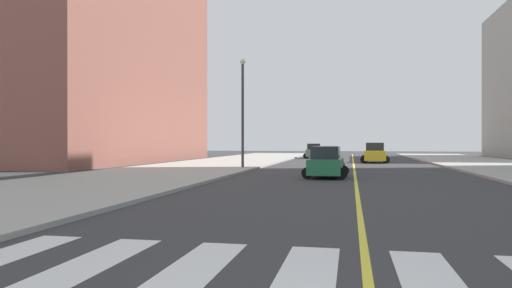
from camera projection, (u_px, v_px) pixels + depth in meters
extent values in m
cube|color=#9E9B93|center=(122.00, 179.00, 24.95)|extent=(10.00, 120.00, 0.15)
cube|color=silver|center=(88.00, 265.00, 7.74)|extent=(0.90, 4.00, 0.01)
cube|color=silver|center=(192.00, 270.00, 7.38)|extent=(0.90, 4.00, 0.01)
cube|color=silver|center=(306.00, 277.00, 7.02)|extent=(0.90, 4.00, 0.01)
cube|color=silver|center=(433.00, 284.00, 6.66)|extent=(0.90, 4.00, 0.01)
cube|color=yellow|center=(354.00, 165.00, 42.12)|extent=(0.16, 80.00, 0.01)
cube|color=brown|center=(89.00, 38.00, 49.40)|extent=(16.00, 32.00, 26.17)
cube|color=#236B42|center=(326.00, 166.00, 27.04)|extent=(1.93, 4.08, 0.86)
cube|color=#1E2328|center=(326.00, 153.00, 26.80)|extent=(1.59, 2.06, 0.73)
cylinder|color=black|center=(343.00, 171.00, 28.05)|extent=(0.66, 0.23, 0.65)
cylinder|color=black|center=(312.00, 170.00, 28.46)|extent=(0.66, 0.23, 0.65)
cylinder|color=black|center=(341.00, 174.00, 25.61)|extent=(0.66, 0.23, 0.65)
cylinder|color=black|center=(307.00, 173.00, 26.03)|extent=(0.66, 0.23, 0.65)
cube|color=gold|center=(375.00, 155.00, 46.96)|extent=(2.19, 4.57, 0.96)
cube|color=#1E2328|center=(375.00, 147.00, 47.22)|extent=(1.79, 2.31, 0.81)
cylinder|color=black|center=(364.00, 160.00, 45.85)|extent=(0.74, 0.26, 0.73)
cylinder|color=black|center=(386.00, 160.00, 45.37)|extent=(0.74, 0.26, 0.73)
cylinder|color=black|center=(364.00, 159.00, 48.56)|extent=(0.74, 0.26, 0.73)
cylinder|color=black|center=(385.00, 159.00, 48.08)|extent=(0.74, 0.26, 0.73)
cube|color=silver|center=(328.00, 161.00, 35.41)|extent=(1.83, 3.97, 0.85)
cube|color=#1E2328|center=(328.00, 151.00, 35.17)|extent=(1.53, 1.99, 0.72)
cylinder|color=black|center=(341.00, 164.00, 36.44)|extent=(0.64, 0.21, 0.64)
cylinder|color=black|center=(317.00, 164.00, 36.78)|extent=(0.64, 0.21, 0.64)
cylinder|color=black|center=(340.00, 166.00, 34.03)|extent=(0.64, 0.21, 0.64)
cylinder|color=black|center=(315.00, 166.00, 34.38)|extent=(0.64, 0.21, 0.64)
cube|color=slate|center=(314.00, 153.00, 60.69)|extent=(2.06, 4.30, 0.91)
cube|color=#1E2328|center=(314.00, 147.00, 60.44)|extent=(1.68, 2.17, 0.77)
cylinder|color=black|center=(322.00, 155.00, 61.82)|extent=(0.69, 0.24, 0.69)
cylinder|color=black|center=(307.00, 155.00, 62.15)|extent=(0.69, 0.24, 0.69)
cylinder|color=black|center=(321.00, 156.00, 59.23)|extent=(0.69, 0.24, 0.69)
cylinder|color=black|center=(306.00, 156.00, 59.56)|extent=(0.69, 0.24, 0.69)
cylinder|color=#38383D|center=(243.00, 115.00, 35.65)|extent=(0.20, 0.20, 7.89)
sphere|color=silver|center=(243.00, 62.00, 35.64)|extent=(0.44, 0.44, 0.44)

